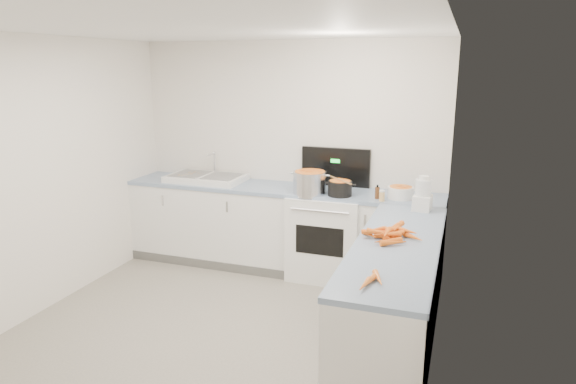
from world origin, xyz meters
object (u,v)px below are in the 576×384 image
(sink, at_px, (206,178))
(food_processor, at_px, (423,195))
(steel_pot, at_px, (310,183))
(black_pot, at_px, (340,189))
(spice_jar, at_px, (382,196))
(stove, at_px, (328,233))
(mixing_bowl, at_px, (401,192))
(extract_bottle, at_px, (377,193))

(sink, bearing_deg, food_processor, -9.91)
(steel_pot, height_order, food_processor, food_processor)
(sink, distance_m, black_pot, 1.61)
(spice_jar, bearing_deg, stove, 160.01)
(steel_pot, distance_m, food_processor, 1.19)
(spice_jar, height_order, food_processor, food_processor)
(stove, xyz_separation_m, food_processor, (0.99, -0.41, 0.60))
(food_processor, bearing_deg, steel_pot, 167.02)
(black_pot, bearing_deg, stove, 137.81)
(mixing_bowl, relative_size, food_processor, 0.80)
(sink, height_order, black_pot, sink)
(black_pot, bearing_deg, spice_jar, -9.86)
(extract_bottle, bearing_deg, stove, 165.84)
(stove, distance_m, extract_bottle, 0.76)
(sink, bearing_deg, mixing_bowl, -1.49)
(steel_pot, relative_size, extract_bottle, 2.94)
(black_pot, distance_m, mixing_bowl, 0.60)
(extract_bottle, bearing_deg, spice_jar, -53.47)
(stove, height_order, extract_bottle, stove)
(spice_jar, bearing_deg, black_pot, 170.14)
(sink, xyz_separation_m, steel_pot, (1.28, -0.16, 0.07))
(stove, distance_m, steel_pot, 0.61)
(stove, relative_size, extract_bottle, 11.65)
(sink, xyz_separation_m, spice_jar, (2.04, -0.23, 0.01))
(spice_jar, xyz_separation_m, food_processor, (0.40, -0.20, 0.09))
(extract_bottle, bearing_deg, mixing_bowl, 23.17)
(steel_pot, bearing_deg, stove, 41.07)
(steel_pot, relative_size, mixing_bowl, 1.34)
(stove, relative_size, black_pot, 5.59)
(stove, height_order, sink, stove)
(food_processor, bearing_deg, mixing_bowl, 123.24)
(steel_pot, distance_m, black_pot, 0.32)
(steel_pot, height_order, extract_bottle, steel_pot)
(black_pot, height_order, food_processor, food_processor)
(stove, xyz_separation_m, spice_jar, (0.59, -0.22, 0.51))
(black_pot, relative_size, food_processor, 0.76)
(stove, xyz_separation_m, sink, (-1.45, 0.02, 0.50))
(mixing_bowl, distance_m, spice_jar, 0.24)
(black_pot, height_order, spice_jar, black_pot)
(sink, xyz_separation_m, mixing_bowl, (2.20, -0.06, 0.02))
(steel_pot, distance_m, extract_bottle, 0.70)
(extract_bottle, distance_m, spice_jar, 0.10)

